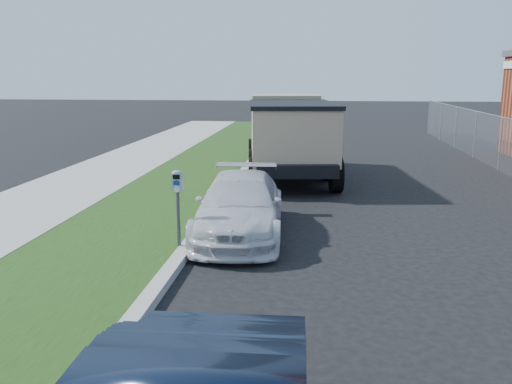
# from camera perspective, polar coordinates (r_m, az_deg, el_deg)

# --- Properties ---
(ground) EXTENTS (120.00, 120.00, 0.00)m
(ground) POSITION_cam_1_polar(r_m,az_deg,el_deg) (9.67, 7.69, -7.25)
(ground) COLOR black
(ground) RESTS_ON ground
(streetside) EXTENTS (6.12, 50.00, 0.15)m
(streetside) POSITION_cam_1_polar(r_m,az_deg,el_deg) (12.69, -18.56, -2.73)
(streetside) COLOR gray
(streetside) RESTS_ON ground
(parking_meter) EXTENTS (0.20, 0.14, 1.41)m
(parking_meter) POSITION_cam_1_polar(r_m,az_deg,el_deg) (9.81, -8.26, 0.04)
(parking_meter) COLOR #3F4247
(parking_meter) RESTS_ON ground
(white_wagon) EXTENTS (1.94, 4.26, 1.21)m
(white_wagon) POSITION_cam_1_polar(r_m,az_deg,el_deg) (11.02, -1.66, -1.42)
(white_wagon) COLOR silver
(white_wagon) RESTS_ON ground
(dump_truck) EXTENTS (3.22, 6.66, 2.51)m
(dump_truck) POSITION_cam_1_polar(r_m,az_deg,el_deg) (17.46, 3.48, 6.33)
(dump_truck) COLOR black
(dump_truck) RESTS_ON ground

